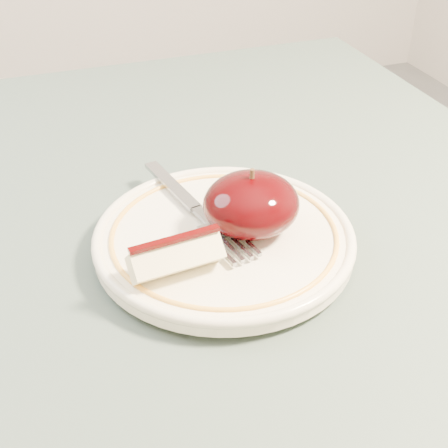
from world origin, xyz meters
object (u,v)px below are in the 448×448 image
object	(u,v)px
plate	(224,238)
apple_half	(251,204)
table	(125,339)
fork	(196,209)

from	to	relation	value
plate	apple_half	distance (m)	0.04
table	apple_half	distance (m)	0.17
plate	apple_half	xyz separation A→B (m)	(0.02, -0.00, 0.03)
apple_half	plate	bearing A→B (deg)	177.72
table	plate	size ratio (longest dim) A/B	4.08
fork	table	bearing A→B (deg)	94.55
table	apple_half	world-z (taller)	apple_half
apple_half	fork	world-z (taller)	apple_half
plate	fork	size ratio (longest dim) A/B	1.25
table	apple_half	bearing A→B (deg)	-7.23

